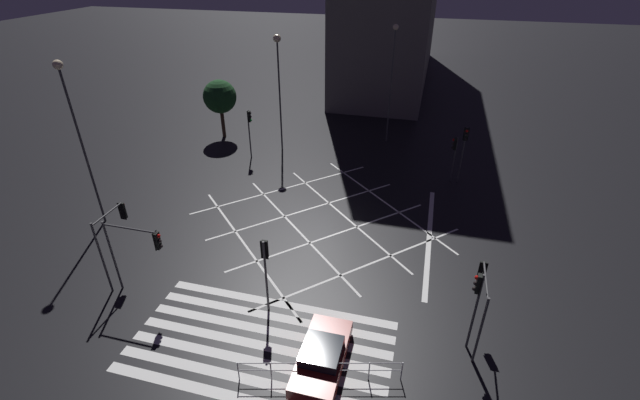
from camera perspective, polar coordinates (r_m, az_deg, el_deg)
The scene contains 16 objects.
ground_plane at distance 28.09m, azimuth -0.00°, elevation -2.89°, with size 200.00×200.00×0.00m, color black.
road_markings at distance 22.63m, azimuth -3.67°, elevation -12.66°, with size 17.60×22.27×0.01m.
traffic_light_ne_cross at distance 33.19m, azimuth 18.68°, elevation 7.07°, with size 0.36×0.39×4.41m.
traffic_light_se_main at distance 19.34m, azimuth 20.12°, elevation -12.00°, with size 0.39×0.36×4.17m.
traffic_light_nw_main at distance 36.22m, azimuth -9.38°, elevation 9.90°, with size 0.39×0.36×4.15m.
traffic_light_sw_main at distance 22.58m, azimuth -23.30°, elevation -5.51°, with size 3.13×0.36×4.19m.
traffic_light_sw_cross at distance 24.27m, azimuth -25.85°, elevation -3.50°, with size 0.36×2.42×4.24m.
traffic_light_se_cross at distance 20.06m, azimuth 20.78°, elevation -11.38°, with size 0.36×2.74×3.68m.
traffic_light_ne_main at distance 33.52m, azimuth 17.47°, elevation 6.37°, with size 0.39×0.36×3.54m.
traffic_light_median_south at distance 20.16m, azimuth -7.28°, elevation -8.13°, with size 0.36×0.39×4.13m.
street_lamp_east at distance 28.66m, azimuth -30.04°, elevation 9.73°, with size 0.54×0.54×10.33m.
street_lamp_west at distance 38.55m, azimuth 9.63°, elevation 17.09°, with size 0.48×0.48×10.22m.
street_lamp_far at distance 36.28m, azimuth -5.59°, elevation 17.54°, with size 0.63×0.63×9.73m.
street_tree_near at distance 41.02m, azimuth -13.21°, elevation 13.24°, with size 3.02×3.02×5.36m.
waiting_car at distance 19.27m, azimuth 0.27°, elevation -20.10°, with size 1.85×4.19×1.18m.
pedestrian_railing at distance 18.74m, azimuth -0.00°, elevation -21.59°, with size 6.53×1.75×1.05m.
Camera 1 is at (5.96, -22.69, 15.45)m, focal length 24.00 mm.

